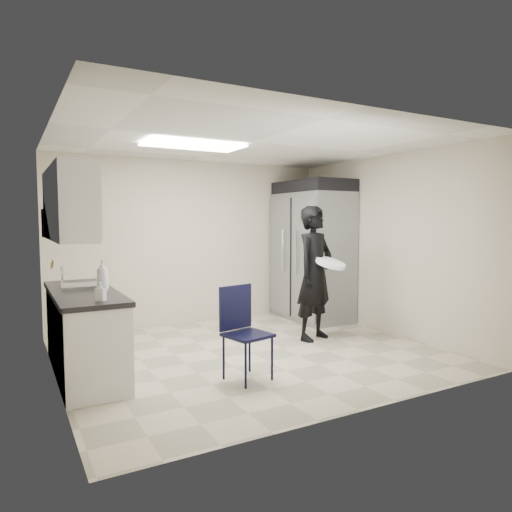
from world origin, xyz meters
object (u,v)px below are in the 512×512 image
lower_counter (84,334)px  folding_chair (248,335)px  man_tuxedo (315,273)px  commercial_fridge (312,256)px

lower_counter → folding_chair: 1.78m
folding_chair → man_tuxedo: man_tuxedo is taller
lower_counter → commercial_fridge: bearing=15.9°
lower_counter → folding_chair: size_ratio=2.01×
folding_chair → man_tuxedo: 1.92m
commercial_fridge → folding_chair: 3.18m
lower_counter → man_tuxedo: bearing=-0.5°
man_tuxedo → lower_counter: bearing=160.1°
lower_counter → folding_chair: bearing=-35.1°
folding_chair → lower_counter: bearing=132.3°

